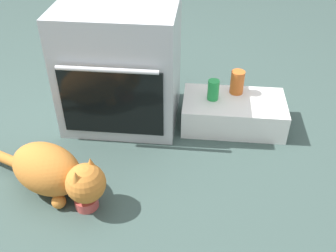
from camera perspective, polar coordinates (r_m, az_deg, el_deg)
ground at (r=2.15m, az=-7.77°, el=-3.88°), size 8.00×8.00×0.00m
oven at (r=2.25m, az=-6.99°, el=8.98°), size 0.65×0.59×0.70m
pantry_cabinet at (r=2.32m, az=9.60°, el=1.98°), size 0.59×0.34×0.17m
food_bowl at (r=1.87m, az=-11.94°, el=-10.80°), size 0.11×0.11×0.07m
cat at (r=1.89m, az=-16.48°, el=-6.50°), size 0.75×0.39×0.26m
sauce_jar at (r=2.31m, az=10.19°, el=6.39°), size 0.08×0.08×0.14m
soda_can at (r=2.24m, az=6.70°, el=5.31°), size 0.07×0.07×0.12m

